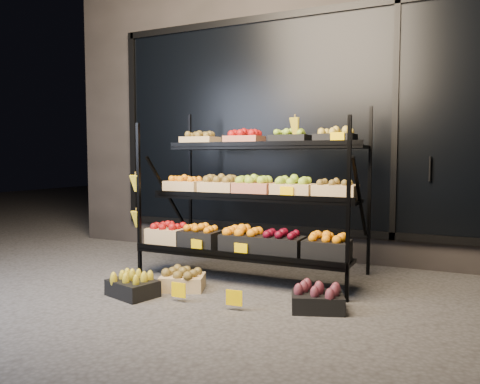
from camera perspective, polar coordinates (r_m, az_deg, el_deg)
The scene contains 8 objects.
ground at distance 4.14m, azimuth -2.01°, elevation -12.12°, with size 24.00×24.00×0.00m, color #514F4C.
building at distance 6.41m, azimuth 8.69°, elevation 9.41°, with size 6.00×2.08×3.50m.
display_rack at distance 4.53m, azimuth 1.32°, elevation -0.55°, with size 2.18×1.02×1.67m.
tag_floor_a at distance 3.89m, azimuth -7.50°, elevation -12.32°, with size 0.13×0.01×0.12m, color #FFC600.
tag_floor_b at distance 3.66m, azimuth -0.73°, elevation -13.38°, with size 0.13×0.01×0.12m, color #FFC600.
floor_crate_left at distance 4.23m, azimuth -7.03°, elevation -10.53°, with size 0.45×0.39×0.19m.
floor_crate_midleft at distance 4.11m, azimuth -12.96°, elevation -11.00°, with size 0.46×0.39×0.20m.
floor_crate_right at distance 3.70m, azimuth 9.42°, elevation -12.70°, with size 0.46×0.40×0.20m.
Camera 1 is at (1.81, -3.54, 1.17)m, focal length 35.00 mm.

